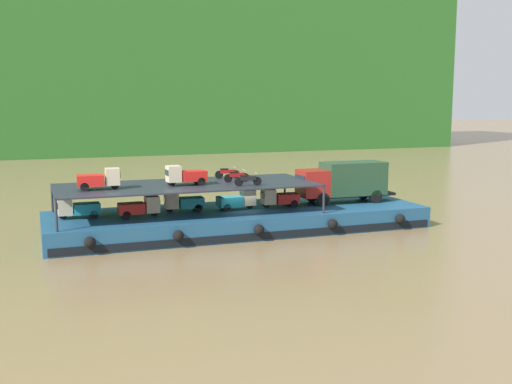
{
  "coord_description": "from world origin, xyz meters",
  "views": [
    {
      "loc": [
        -13.81,
        -41.62,
        9.32
      ],
      "look_at": [
        1.32,
        0.0,
        2.7
      ],
      "focal_mm": 43.4,
      "sensor_mm": 36.0,
      "label": 1
    }
  ],
  "objects_px": {
    "covered_lorry": "(344,181)",
    "mini_truck_lower_mid": "(183,202)",
    "mini_truck_upper_mid": "(185,175)",
    "motorcycle_upper_port": "(248,180)",
    "cargo_barge": "(239,220)",
    "mini_truck_lower_bow": "(279,198)",
    "motorcycle_upper_centre": "(236,176)",
    "mini_truck_lower_fore": "(237,200)",
    "mini_truck_upper_stern": "(99,179)",
    "mini_truck_lower_stern": "(78,208)",
    "mini_truck_lower_aft": "(140,207)",
    "motorcycle_upper_stbd": "(227,173)"
  },
  "relations": [
    {
      "from": "mini_truck_lower_aft",
      "to": "motorcycle_upper_centre",
      "type": "relative_size",
      "value": 1.45
    },
    {
      "from": "mini_truck_upper_stern",
      "to": "motorcycle_upper_centre",
      "type": "xyz_separation_m",
      "value": [
        9.6,
        0.52,
        -0.26
      ]
    },
    {
      "from": "cargo_barge",
      "to": "mini_truck_upper_mid",
      "type": "relative_size",
      "value": 9.7
    },
    {
      "from": "covered_lorry",
      "to": "mini_truck_lower_aft",
      "type": "distance_m",
      "value": 15.78
    },
    {
      "from": "mini_truck_upper_mid",
      "to": "motorcycle_upper_centre",
      "type": "xyz_separation_m",
      "value": [
        3.82,
        0.43,
        -0.26
      ]
    },
    {
      "from": "covered_lorry",
      "to": "mini_truck_upper_stern",
      "type": "xyz_separation_m",
      "value": [
        -18.3,
        -0.67,
        1.0
      ]
    },
    {
      "from": "mini_truck_lower_stern",
      "to": "mini_truck_lower_fore",
      "type": "distance_m",
      "value": 11.01
    },
    {
      "from": "covered_lorry",
      "to": "mini_truck_lower_fore",
      "type": "distance_m",
      "value": 8.72
    },
    {
      "from": "mini_truck_lower_stern",
      "to": "mini_truck_upper_stern",
      "type": "bearing_deg",
      "value": -36.43
    },
    {
      "from": "covered_lorry",
      "to": "mini_truck_lower_mid",
      "type": "relative_size",
      "value": 2.83
    },
    {
      "from": "mini_truck_lower_bow",
      "to": "mini_truck_lower_aft",
      "type": "bearing_deg",
      "value": -177.62
    },
    {
      "from": "cargo_barge",
      "to": "mini_truck_lower_bow",
      "type": "height_order",
      "value": "mini_truck_lower_bow"
    },
    {
      "from": "cargo_barge",
      "to": "mini_truck_lower_stern",
      "type": "bearing_deg",
      "value": 177.37
    },
    {
      "from": "mini_truck_lower_fore",
      "to": "motorcycle_upper_centre",
      "type": "relative_size",
      "value": 1.47
    },
    {
      "from": "mini_truck_upper_stern",
      "to": "motorcycle_upper_port",
      "type": "distance_m",
      "value": 9.85
    },
    {
      "from": "cargo_barge",
      "to": "motorcycle_upper_stbd",
      "type": "height_order",
      "value": "motorcycle_upper_stbd"
    },
    {
      "from": "covered_lorry",
      "to": "mini_truck_lower_bow",
      "type": "xyz_separation_m",
      "value": [
        -5.44,
        -0.24,
        -1.0
      ]
    },
    {
      "from": "mini_truck_upper_stern",
      "to": "motorcycle_upper_centre",
      "type": "relative_size",
      "value": 1.47
    },
    {
      "from": "mini_truck_upper_stern",
      "to": "motorcycle_upper_stbd",
      "type": "bearing_deg",
      "value": 15.58
    },
    {
      "from": "covered_lorry",
      "to": "motorcycle_upper_centre",
      "type": "height_order",
      "value": "covered_lorry"
    },
    {
      "from": "mini_truck_upper_mid",
      "to": "motorcycle_upper_port",
      "type": "bearing_deg",
      "value": -23.67
    },
    {
      "from": "mini_truck_lower_stern",
      "to": "mini_truck_upper_stern",
      "type": "distance_m",
      "value": 2.61
    },
    {
      "from": "mini_truck_lower_fore",
      "to": "motorcycle_upper_port",
      "type": "bearing_deg",
      "value": -88.39
    },
    {
      "from": "cargo_barge",
      "to": "covered_lorry",
      "type": "distance_m",
      "value": 8.88
    },
    {
      "from": "mini_truck_lower_aft",
      "to": "motorcycle_upper_stbd",
      "type": "height_order",
      "value": "motorcycle_upper_stbd"
    },
    {
      "from": "cargo_barge",
      "to": "covered_lorry",
      "type": "relative_size",
      "value": 3.43
    },
    {
      "from": "motorcycle_upper_stbd",
      "to": "mini_truck_lower_aft",
      "type": "bearing_deg",
      "value": -159.18
    },
    {
      "from": "covered_lorry",
      "to": "mini_truck_lower_mid",
      "type": "distance_m",
      "value": 12.53
    },
    {
      "from": "motorcycle_upper_centre",
      "to": "covered_lorry",
      "type": "bearing_deg",
      "value": 1.03
    },
    {
      "from": "cargo_barge",
      "to": "mini_truck_upper_stern",
      "type": "bearing_deg",
      "value": -177.16
    },
    {
      "from": "mini_truck_lower_mid",
      "to": "motorcycle_upper_centre",
      "type": "bearing_deg",
      "value": -8.04
    },
    {
      "from": "covered_lorry",
      "to": "mini_truck_upper_stern",
      "type": "relative_size",
      "value": 2.83
    },
    {
      "from": "cargo_barge",
      "to": "motorcycle_upper_centre",
      "type": "distance_m",
      "value": 3.19
    },
    {
      "from": "cargo_barge",
      "to": "mini_truck_lower_mid",
      "type": "bearing_deg",
      "value": 171.84
    },
    {
      "from": "cargo_barge",
      "to": "motorcycle_upper_port",
      "type": "height_order",
      "value": "motorcycle_upper_port"
    },
    {
      "from": "mini_truck_lower_fore",
      "to": "motorcycle_upper_centre",
      "type": "distance_m",
      "value": 1.74
    },
    {
      "from": "motorcycle_upper_stbd",
      "to": "motorcycle_upper_port",
      "type": "bearing_deg",
      "value": -88.28
    },
    {
      "from": "mini_truck_lower_aft",
      "to": "mini_truck_upper_stern",
      "type": "distance_m",
      "value": 3.26
    },
    {
      "from": "mini_truck_lower_aft",
      "to": "covered_lorry",
      "type": "bearing_deg",
      "value": 2.43
    },
    {
      "from": "mini_truck_upper_stern",
      "to": "mini_truck_lower_fore",
      "type": "bearing_deg",
      "value": 3.3
    },
    {
      "from": "cargo_barge",
      "to": "motorcycle_upper_stbd",
      "type": "relative_size",
      "value": 14.21
    },
    {
      "from": "mini_truck_lower_aft",
      "to": "mini_truck_lower_bow",
      "type": "xyz_separation_m",
      "value": [
        10.29,
        0.43,
        0.0
      ]
    },
    {
      "from": "covered_lorry",
      "to": "mini_truck_lower_bow",
      "type": "distance_m",
      "value": 5.54
    },
    {
      "from": "motorcycle_upper_stbd",
      "to": "mini_truck_lower_stern",
      "type": "bearing_deg",
      "value": -171.29
    },
    {
      "from": "mini_truck_lower_stern",
      "to": "motorcycle_upper_centre",
      "type": "distance_m",
      "value": 11.1
    },
    {
      "from": "cargo_barge",
      "to": "mini_truck_lower_stern",
      "type": "height_order",
      "value": "mini_truck_lower_stern"
    },
    {
      "from": "mini_truck_lower_fore",
      "to": "covered_lorry",
      "type": "bearing_deg",
      "value": 0.78
    },
    {
      "from": "covered_lorry",
      "to": "mini_truck_lower_stern",
      "type": "xyz_separation_m",
      "value": [
        -19.65,
        0.32,
        -1.0
      ]
    },
    {
      "from": "mini_truck_lower_aft",
      "to": "motorcycle_upper_port",
      "type": "relative_size",
      "value": 1.45
    },
    {
      "from": "mini_truck_lower_bow",
      "to": "mini_truck_lower_mid",
      "type": "bearing_deg",
      "value": 174.99
    }
  ]
}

